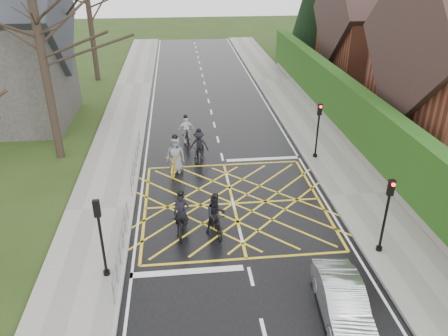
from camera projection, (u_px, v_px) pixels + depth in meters
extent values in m
plane|color=#213311|center=(233.00, 204.00, 20.04)|extent=(120.00, 120.00, 0.00)
cube|color=black|center=(233.00, 203.00, 20.04)|extent=(9.00, 80.00, 0.01)
cube|color=gray|center=(359.00, 195.00, 20.58)|extent=(3.00, 80.00, 0.15)
cube|color=gray|center=(100.00, 210.00, 19.44)|extent=(3.00, 80.00, 0.15)
cube|color=slate|center=(350.00, 139.00, 25.94)|extent=(0.50, 38.00, 0.70)
cube|color=#173C10|center=(354.00, 111.00, 25.15)|extent=(0.90, 38.00, 2.80)
cube|color=brown|center=(383.00, 49.00, 36.04)|extent=(9.00, 8.00, 6.00)
cube|color=#31201D|center=(389.00, 12.00, 34.73)|extent=(9.80, 8.80, 8.80)
cylinder|color=black|center=(307.00, 57.00, 43.84)|extent=(0.50, 0.50, 1.20)
cone|color=black|center=(311.00, 11.00, 41.85)|extent=(4.60, 4.60, 10.00)
cube|color=#2D2B28|center=(0.00, 70.00, 27.81)|extent=(8.00, 7.00, 7.00)
cylinder|color=black|center=(43.00, 59.00, 22.02)|extent=(0.44, 0.44, 11.00)
cylinder|color=black|center=(57.00, 24.00, 28.78)|extent=(0.44, 0.44, 12.00)
cylinder|color=black|center=(90.00, 21.00, 36.40)|extent=(0.44, 0.44, 10.00)
cylinder|color=slate|center=(120.00, 237.00, 16.05)|extent=(0.05, 5.00, 0.05)
cylinder|color=slate|center=(121.00, 247.00, 16.25)|extent=(0.04, 5.00, 0.04)
cylinder|color=slate|center=(114.00, 296.00, 14.06)|extent=(0.04, 0.04, 1.00)
cylinder|color=slate|center=(128.00, 212.00, 18.49)|extent=(0.04, 0.04, 1.00)
cylinder|color=slate|center=(135.00, 152.00, 22.69)|extent=(0.05, 6.00, 0.05)
cylinder|color=slate|center=(136.00, 160.00, 22.90)|extent=(0.04, 6.00, 0.04)
cylinder|color=slate|center=(131.00, 189.00, 20.26)|extent=(0.04, 0.04, 1.00)
cylinder|color=slate|center=(140.00, 138.00, 25.58)|extent=(0.04, 0.04, 1.00)
cylinder|color=black|center=(317.00, 134.00, 23.57)|extent=(0.10, 0.10, 3.00)
cylinder|color=black|center=(315.00, 157.00, 24.18)|extent=(0.24, 0.24, 0.30)
cube|color=black|center=(320.00, 109.00, 22.94)|extent=(0.22, 0.16, 0.62)
sphere|color=#FF0C0C|center=(321.00, 107.00, 22.75)|extent=(0.14, 0.14, 0.14)
cylinder|color=black|center=(385.00, 221.00, 16.13)|extent=(0.10, 0.10, 3.00)
cylinder|color=black|center=(379.00, 250.00, 16.74)|extent=(0.24, 0.24, 0.30)
cube|color=black|center=(391.00, 188.00, 15.49)|extent=(0.22, 0.16, 0.62)
sphere|color=#FF0C0C|center=(394.00, 185.00, 15.31)|extent=(0.14, 0.14, 0.14)
cylinder|color=black|center=(102.00, 243.00, 14.89)|extent=(0.10, 0.10, 3.00)
cylinder|color=black|center=(107.00, 274.00, 15.50)|extent=(0.24, 0.24, 0.30)
cube|color=black|center=(97.00, 208.00, 14.26)|extent=(0.22, 0.16, 0.62)
sphere|color=#FF0C0C|center=(97.00, 202.00, 14.28)|extent=(0.14, 0.14, 0.14)
imported|color=black|center=(182.00, 222.00, 17.79)|extent=(0.88, 2.07, 1.06)
imported|color=black|center=(181.00, 213.00, 17.71)|extent=(0.69, 0.49, 1.79)
sphere|color=black|center=(180.00, 193.00, 17.30)|extent=(0.28, 0.28, 0.28)
imported|color=black|center=(216.00, 222.00, 17.73)|extent=(0.84, 1.91, 1.11)
imported|color=black|center=(215.00, 214.00, 17.69)|extent=(0.93, 0.78, 1.70)
sphere|color=black|center=(215.00, 196.00, 17.30)|extent=(0.27, 0.27, 0.27)
imported|color=black|center=(199.00, 151.00, 24.01)|extent=(1.16, 1.95, 0.97)
imported|color=black|center=(199.00, 145.00, 23.94)|extent=(1.20, 0.90, 1.65)
sphere|color=black|center=(199.00, 131.00, 23.56)|extent=(0.26, 0.26, 0.26)
imported|color=black|center=(186.00, 135.00, 26.03)|extent=(0.76, 1.80, 1.05)
imported|color=silver|center=(186.00, 130.00, 26.00)|extent=(0.99, 0.53, 1.61)
sphere|color=black|center=(185.00, 117.00, 25.62)|extent=(0.25, 0.25, 0.25)
imported|color=gold|center=(176.00, 162.00, 22.58)|extent=(1.18, 2.27, 1.14)
imported|color=slate|center=(176.00, 155.00, 22.49)|extent=(1.05, 0.80, 1.93)
sphere|color=black|center=(175.00, 137.00, 22.04)|extent=(0.30, 0.30, 0.30)
imported|color=#B4B6BB|center=(343.00, 302.00, 13.66)|extent=(1.60, 3.79, 1.22)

